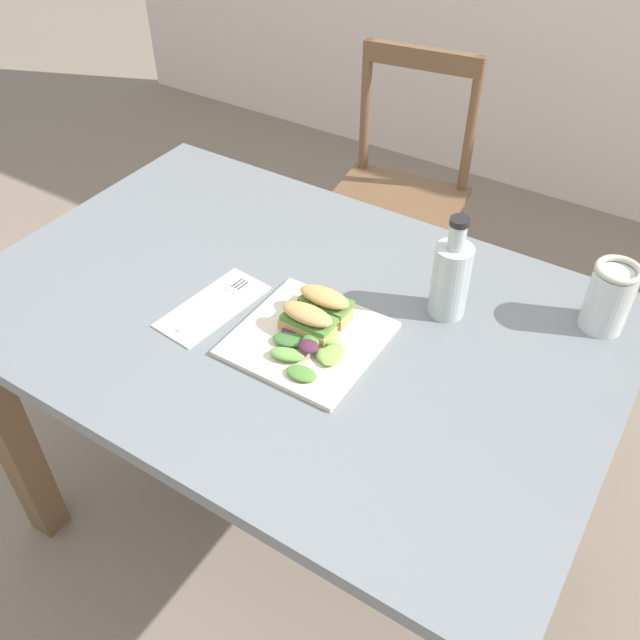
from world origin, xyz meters
name	(u,v)px	position (x,y,z in m)	size (l,w,h in m)	color
ground_plane	(267,542)	(0.00, 0.00, 0.00)	(8.91, 8.91, 0.00)	#7A6B5B
dining_table	(290,358)	(0.03, 0.08, 0.61)	(1.23, 0.82, 0.74)	slate
chair_wooden_far	(397,198)	(-0.18, 0.99, 0.45)	(0.45, 0.45, 0.87)	brown
plate_lunch	(308,339)	(0.12, 0.03, 0.74)	(0.25, 0.25, 0.01)	beige
sandwich_half_front	(308,320)	(0.11, 0.04, 0.78)	(0.10, 0.05, 0.06)	tan
sandwich_half_back	(325,303)	(0.11, 0.10, 0.78)	(0.10, 0.05, 0.06)	tan
salad_mixed_greens	(308,348)	(0.14, 0.00, 0.76)	(0.15, 0.14, 0.03)	#84A84C
napkin_folded	(213,306)	(-0.09, 0.01, 0.74)	(0.10, 0.22, 0.00)	silver
fork_on_napkin	(219,300)	(-0.09, 0.03, 0.75)	(0.03, 0.19, 0.00)	silver
bottle_cold_brew	(450,282)	(0.29, 0.24, 0.81)	(0.07, 0.07, 0.21)	black
mason_jar_iced_tea	(608,300)	(0.55, 0.36, 0.80)	(0.08, 0.08, 0.13)	gold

